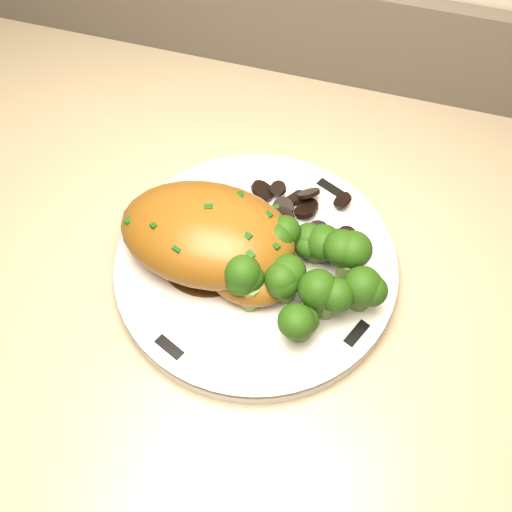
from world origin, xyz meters
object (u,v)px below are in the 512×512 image
(plate, at_px, (256,267))
(chicken_breast, at_px, (212,239))
(counter, at_px, (43,379))
(broccoli_florets, at_px, (308,277))

(plate, xyz_separation_m, chicken_breast, (-0.04, -0.01, 0.04))
(plate, distance_m, chicken_breast, 0.06)
(counter, height_order, broccoli_florets, counter)
(counter, xyz_separation_m, plate, (0.35, 0.03, 0.46))
(chicken_breast, bearing_deg, broccoli_florets, -8.25)
(counter, relative_size, broccoli_florets, 17.05)
(counter, distance_m, chicken_breast, 0.59)
(counter, relative_size, plate, 7.87)
(counter, distance_m, broccoli_florets, 0.64)
(counter, bearing_deg, plate, 4.49)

